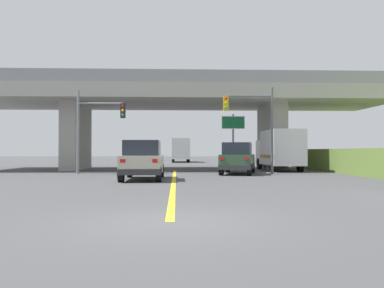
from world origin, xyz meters
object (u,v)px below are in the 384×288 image
object	(u,v)px
traffic_signal_nearside	(256,118)
highway_sign	(233,129)
suv_crossing	(238,158)
box_truck	(279,150)
traffic_signal_farside	(94,122)
suv_lead	(143,160)
semi_truck_distant	(181,150)

from	to	relation	value
traffic_signal_nearside	highway_sign	size ratio (longest dim) A/B	1.30
suv_crossing	highway_sign	distance (m)	5.51
box_truck	traffic_signal_farside	bearing A→B (deg)	-165.07
traffic_signal_nearside	traffic_signal_farside	xyz separation A→B (m)	(-10.50, 0.76, -0.22)
suv_lead	traffic_signal_nearside	distance (m)	8.79
box_truck	semi_truck_distant	distance (m)	24.91
traffic_signal_nearside	semi_truck_distant	xyz separation A→B (m)	(-4.56, 28.10, -1.98)
semi_truck_distant	box_truck	bearing A→B (deg)	-73.14
traffic_signal_nearside	box_truck	bearing A→B (deg)	58.01
suv_lead	traffic_signal_farside	size ratio (longest dim) A/B	0.86
suv_crossing	traffic_signal_nearside	world-z (taller)	traffic_signal_nearside
suv_lead	suv_crossing	world-z (taller)	same
suv_lead	highway_sign	distance (m)	11.75
suv_lead	semi_truck_distant	bearing A→B (deg)	86.01
traffic_signal_farside	semi_truck_distant	world-z (taller)	traffic_signal_farside
semi_truck_distant	suv_lead	bearing A→B (deg)	-93.99
highway_sign	suv_lead	bearing A→B (deg)	-121.95
suv_crossing	traffic_signal_farside	xyz separation A→B (m)	(-9.32, 0.82, 2.39)
box_truck	traffic_signal_nearside	size ratio (longest dim) A/B	1.17
highway_sign	semi_truck_distant	distance (m)	23.51
box_truck	suv_crossing	bearing A→B (deg)	-131.58
box_truck	traffic_signal_farside	size ratio (longest dim) A/B	1.20
box_truck	traffic_signal_farside	distance (m)	13.74
suv_lead	traffic_signal_farside	distance (m)	7.09
suv_lead	box_truck	bearing A→B (deg)	43.72
traffic_signal_farside	suv_lead	bearing A→B (deg)	-56.90
highway_sign	traffic_signal_farside	bearing A→B (deg)	-156.69
traffic_signal_farside	traffic_signal_nearside	bearing A→B (deg)	-4.12
traffic_signal_nearside	semi_truck_distant	size ratio (longest dim) A/B	0.75
suv_lead	suv_crossing	distance (m)	7.41
traffic_signal_nearside	highway_sign	distance (m)	5.03
box_truck	highway_sign	size ratio (longest dim) A/B	1.51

